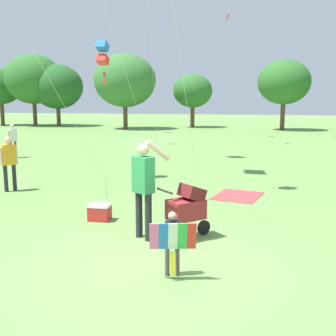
# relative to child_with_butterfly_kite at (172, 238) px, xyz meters

# --- Properties ---
(ground_plane) EXTENTS (120.00, 120.00, 0.00)m
(ground_plane) POSITION_rel_child_with_butterfly_kite_xyz_m (-0.37, 0.41, -0.58)
(ground_plane) COLOR #668E47
(treeline_distant) EXTENTS (37.15, 7.14, 6.52)m
(treeline_distant) POSITION_rel_child_with_butterfly_kite_xyz_m (-6.77, 29.63, 3.33)
(treeline_distant) COLOR brown
(treeline_distant) RESTS_ON ground
(child_with_butterfly_kite) EXTENTS (0.68, 0.41, 0.97)m
(child_with_butterfly_kite) POSITION_rel_child_with_butterfly_kite_xyz_m (0.00, 0.00, 0.00)
(child_with_butterfly_kite) COLOR #4C4C51
(child_with_butterfly_kite) RESTS_ON ground
(person_adult_flyer) EXTENTS (0.72, 0.48, 1.86)m
(person_adult_flyer) POSITION_rel_child_with_butterfly_kite_xyz_m (-0.82, 1.54, 0.49)
(person_adult_flyer) COLOR #232328
(person_adult_flyer) RESTS_ON ground
(stroller) EXTENTS (0.99, 0.96, 1.03)m
(stroller) POSITION_rel_child_with_butterfly_kite_xyz_m (-0.05, 1.70, 0.02)
(stroller) COLOR black
(stroller) RESTS_ON ground
(kite_blue_high) EXTENTS (0.76, 3.39, 4.30)m
(kite_blue_high) POSITION_rel_child_with_butterfly_kite_xyz_m (-3.44, 6.80, 3.33)
(kite_blue_high) COLOR blue
(kite_blue_high) RESTS_ON ground
(person_red_shirt) EXTENTS (0.29, 0.45, 1.47)m
(person_red_shirt) POSITION_rel_child_with_butterfly_kite_xyz_m (-9.02, 10.69, 0.29)
(person_red_shirt) COLOR #4C4C51
(person_red_shirt) RESTS_ON ground
(person_sitting_far) EXTENTS (0.37, 0.38, 1.52)m
(person_sitting_far) POSITION_rel_child_with_butterfly_kite_xyz_m (-5.47, 4.69, 0.31)
(person_sitting_far) COLOR #232328
(person_sitting_far) RESTS_ON ground
(picnic_blanket) EXTENTS (1.43, 1.63, 0.02)m
(picnic_blanket) POSITION_rel_child_with_butterfly_kite_xyz_m (0.78, 5.30, -0.58)
(picnic_blanket) COLOR #CC3D3D
(picnic_blanket) RESTS_ON ground
(cooler_box) EXTENTS (0.45, 0.33, 0.35)m
(cooler_box) POSITION_rel_child_with_butterfly_kite_xyz_m (-2.04, 2.49, -0.41)
(cooler_box) COLOR red
(cooler_box) RESTS_ON ground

